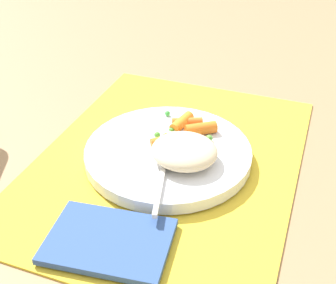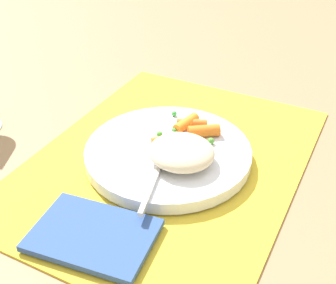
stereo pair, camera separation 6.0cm
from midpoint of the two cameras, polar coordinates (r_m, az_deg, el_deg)
name	(u,v)px [view 2 (the right image)]	position (r m, az deg, el deg)	size (l,w,h in m)	color
ground_plane	(168,161)	(0.63, 2.74, -2.58)	(2.40, 2.40, 0.00)	#997551
placemat	(168,160)	(0.63, 2.74, -2.36)	(0.47, 0.35, 0.01)	gold
plate	(168,153)	(0.62, 2.77, -1.50)	(0.23, 0.23, 0.02)	white
rice_mound	(182,152)	(0.58, 4.70, -1.39)	(0.08, 0.09, 0.03)	beige
carrot_portion	(187,131)	(0.64, 5.19, 1.26)	(0.09, 0.08, 0.02)	orange
pea_scatter	(187,135)	(0.64, 5.13, 0.76)	(0.09, 0.09, 0.01)	green
fork	(164,157)	(0.60, 2.35, -1.97)	(0.19, 0.06, 0.01)	silver
napkin	(93,235)	(0.51, -6.13, -11.80)	(0.09, 0.14, 0.01)	#33518C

